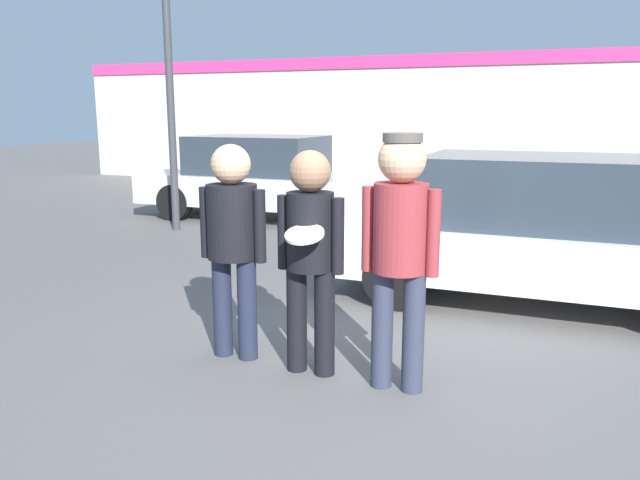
% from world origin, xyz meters
% --- Properties ---
extents(ground_plane, '(56.00, 56.00, 0.00)m').
position_xyz_m(ground_plane, '(0.00, 0.00, 0.00)').
color(ground_plane, '#5B5956').
extents(storefront_building, '(24.00, 0.22, 3.25)m').
position_xyz_m(storefront_building, '(0.00, 11.15, 1.65)').
color(storefront_building, beige).
rests_on(storefront_building, ground).
extents(person_left, '(0.56, 0.39, 1.66)m').
position_xyz_m(person_left, '(-0.95, -0.18, 1.00)').
color(person_left, '#1E2338').
rests_on(person_left, ground).
extents(person_middle_with_frisbee, '(0.51, 0.55, 1.64)m').
position_xyz_m(person_middle_with_frisbee, '(-0.29, -0.25, 0.97)').
color(person_middle_with_frisbee, black).
rests_on(person_middle_with_frisbee, ground).
extents(person_right, '(0.53, 0.36, 1.76)m').
position_xyz_m(person_right, '(0.38, -0.28, 1.07)').
color(person_right, '#2D3347').
rests_on(person_right, ground).
extents(parked_car_near, '(4.21, 1.85, 1.47)m').
position_xyz_m(parked_car_near, '(1.18, 2.30, 0.73)').
color(parked_car_near, silver).
rests_on(parked_car_near, ground).
extents(parked_car_far, '(4.33, 1.86, 1.47)m').
position_xyz_m(parked_car_far, '(-3.76, 5.78, 0.73)').
color(parked_car_far, silver).
rests_on(parked_car_far, ground).
extents(street_lamp, '(1.61, 0.35, 5.52)m').
position_xyz_m(street_lamp, '(-4.20, 4.18, 3.45)').
color(street_lamp, '#38383D').
rests_on(street_lamp, ground).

